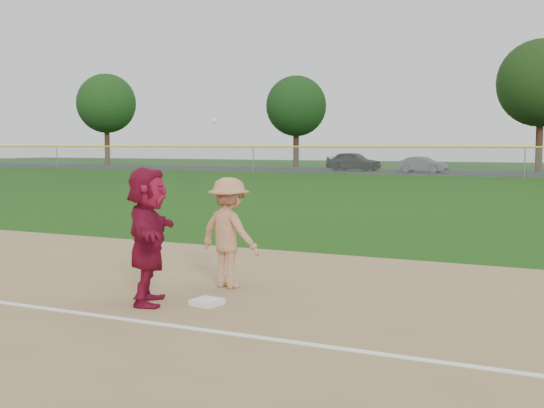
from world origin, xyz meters
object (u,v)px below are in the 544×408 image
at_px(car_mid, 423,165).
at_px(first_base, 207,302).
at_px(base_runner, 148,236).
at_px(car_left, 353,161).

bearing_deg(car_mid, first_base, -163.64).
relative_size(base_runner, car_mid, 0.50).
bearing_deg(base_runner, first_base, -98.59).
bearing_deg(first_base, car_mid, 99.50).
xyz_separation_m(car_left, car_mid, (6.03, -1.25, -0.17)).
relative_size(base_runner, car_left, 0.40).
distance_m(first_base, base_runner, 1.19).
height_order(first_base, car_mid, car_mid).
xyz_separation_m(first_base, car_left, (-13.52, 46.00, 0.74)).
distance_m(first_base, car_left, 47.95).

